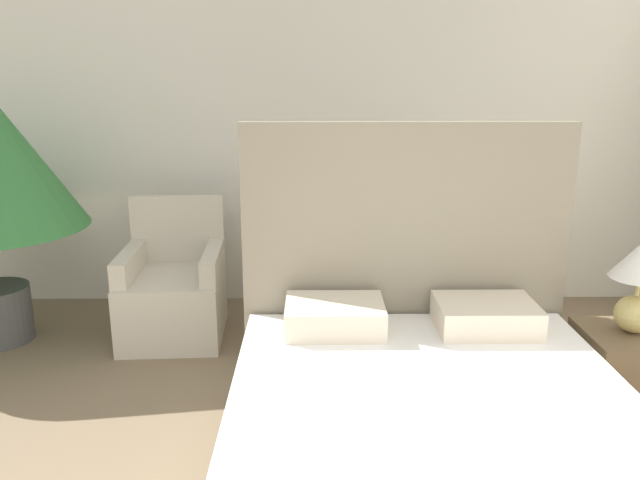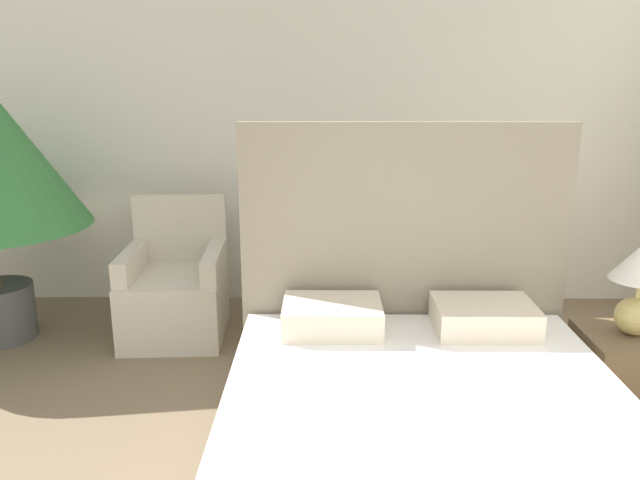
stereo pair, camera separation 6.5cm
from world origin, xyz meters
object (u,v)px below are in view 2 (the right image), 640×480
at_px(bed, 430,452).
at_px(table_lamp, 640,278).
at_px(armchair_near_window_left, 176,295).
at_px(nightstand, 629,378).
at_px(armchair_near_window_right, 335,295).

bearing_deg(bed, table_lamp, 33.55).
xyz_separation_m(armchair_near_window_left, nightstand, (2.51, -1.08, -0.04)).
xyz_separation_m(armchair_near_window_left, armchair_near_window_right, (1.06, 0.00, 0.00)).
distance_m(nightstand, table_lamp, 0.52).
xyz_separation_m(bed, table_lamp, (1.10, 0.73, 0.47)).
xyz_separation_m(armchair_near_window_right, nightstand, (1.45, -1.08, -0.04)).
bearing_deg(armchair_near_window_right, bed, -79.91).
bearing_deg(nightstand, table_lamp, 127.22).
bearing_deg(bed, nightstand, 32.91).
bearing_deg(armchair_near_window_right, nightstand, -37.29).
bearing_deg(table_lamp, armchair_near_window_right, 143.48).
height_order(armchair_near_window_left, armchair_near_window_right, same).
bearing_deg(armchair_near_window_left, bed, -54.99).
xyz_separation_m(bed, armchair_near_window_right, (-0.34, 1.80, -0.01)).
bearing_deg(armchair_near_window_left, nightstand, -26.20).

